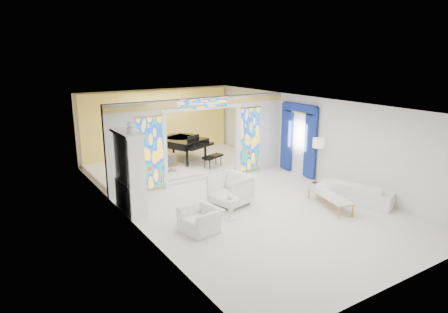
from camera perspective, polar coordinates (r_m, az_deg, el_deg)
floor at (r=13.05m, az=1.36°, el=-5.65°), size 12.00×12.00×0.00m
ceiling at (r=12.34m, az=1.45°, el=7.53°), size 7.00×12.00×0.02m
wall_back at (r=17.80m, az=-9.48°, el=4.68°), size 7.00×0.02×3.00m
wall_front at (r=8.56m, az=24.65°, el=-7.50°), size 7.00×0.02×3.00m
wall_left at (r=11.11m, az=-13.76°, el=-1.61°), size 0.02×12.00×3.00m
wall_right at (r=14.81m, az=12.72°, el=2.50°), size 0.02×12.00×3.00m
partition_wall at (r=14.23m, az=-3.09°, el=2.99°), size 7.00×0.22×3.00m
stained_glass_left at (r=13.36m, az=-10.43°, el=0.43°), size 0.90×0.04×2.40m
stained_glass_right at (r=15.30m, az=3.76°, el=2.46°), size 0.90×0.04×2.40m
stained_glass_transom at (r=13.95m, az=-2.94°, el=7.61°), size 2.00×0.04×0.34m
alcove_platform at (r=16.42m, az=-6.64°, el=-1.11°), size 6.80×3.80×0.18m
gold_curtain_back at (r=17.69m, az=-9.33°, el=4.62°), size 6.70×0.10×2.90m
chandelier at (r=15.93m, az=-6.09°, el=7.45°), size 0.48×0.48×0.30m
blue_drapes at (r=15.21m, az=10.61°, el=3.23°), size 0.14×1.85×2.65m
china_cabinet at (r=11.83m, az=-13.32°, el=-2.26°), size 0.56×1.46×2.72m
armchair_left at (r=10.51m, az=-3.40°, el=-8.98°), size 1.02×1.12×0.64m
armchair_right at (r=12.15m, az=0.93°, el=-4.78°), size 1.28×1.26×0.98m
sofa at (r=13.15m, az=18.32°, el=-4.73°), size 1.66×2.45×0.67m
side_table at (r=11.21m, az=0.88°, el=-7.04°), size 0.51×0.51×0.59m
vase at (r=11.10m, az=0.88°, el=-5.56°), size 0.23×0.23×0.21m
coffee_table at (r=12.42m, az=14.90°, el=-5.46°), size 0.97×1.86×0.40m
floor_lamp at (r=14.26m, az=13.34°, el=1.59°), size 0.50×0.50×1.64m
grand_piano at (r=16.58m, az=-5.85°, el=2.13°), size 2.11×3.20×1.14m
tv_console at (r=15.10m, az=-7.98°, el=-0.54°), size 0.62×0.48×0.65m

